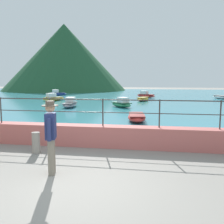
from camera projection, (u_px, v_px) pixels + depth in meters
ground_plane at (73, 185)px, 5.40m from camera, size 120.00×120.00×0.00m
promenade_wall at (103, 136)px, 8.49m from camera, size 20.00×0.56×0.70m
railing at (103, 107)px, 8.36m from camera, size 18.44×0.04×0.90m
lake_water at (140, 97)px, 30.67m from camera, size 64.00×44.32×0.06m
hill_main at (65, 58)px, 47.63m from camera, size 23.00×23.00×12.28m
person_walking at (51, 134)px, 5.94m from camera, size 0.38×0.56×1.75m
bollard at (36, 143)px, 7.72m from camera, size 0.24×0.24×0.64m
boat_0 at (122, 104)px, 19.69m from camera, size 2.17×2.34×0.76m
boat_1 at (221, 97)px, 27.71m from camera, size 1.93×2.44×0.36m
boat_2 at (70, 104)px, 19.50m from camera, size 1.06×2.36×0.76m
boat_3 at (57, 93)px, 33.16m from camera, size 2.47×1.60×0.76m
boat_4 at (53, 98)px, 25.04m from camera, size 2.08×2.39×0.76m
boat_5 at (143, 99)px, 25.08m from camera, size 1.45×2.45×0.36m
boat_6 at (146, 95)px, 29.84m from camera, size 2.46×1.86×0.76m
boat_7 at (137, 117)px, 13.24m from camera, size 1.17×2.39×0.36m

